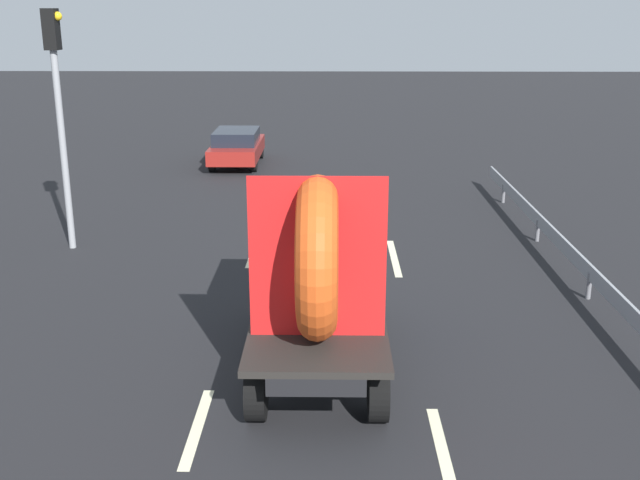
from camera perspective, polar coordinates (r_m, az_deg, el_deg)
ground_plane at (r=13.24m, az=-0.56°, el=-7.76°), size 120.00×120.00×0.00m
flatbed_truck at (r=12.18m, az=-0.04°, el=-1.62°), size 2.02×4.82×3.41m
distant_sedan at (r=28.37m, az=-6.27°, el=7.03°), size 1.71×3.99×1.30m
traffic_light at (r=18.63m, az=-19.08°, el=10.20°), size 0.42×0.36×5.56m
guardrail at (r=17.71m, az=17.69°, el=-0.29°), size 0.10×15.72×0.71m
lane_dash_left_near at (r=10.93m, az=-9.20°, el=-13.70°), size 0.16×2.10×0.01m
lane_dash_left_far at (r=18.25m, az=-4.96°, el=-0.77°), size 0.16×2.62×0.01m
lane_dash_right_near at (r=10.38m, az=9.21°, el=-15.49°), size 0.16×2.26×0.01m
lane_dash_right_far at (r=17.72m, az=5.59°, el=-1.33°), size 0.16×2.68×0.01m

